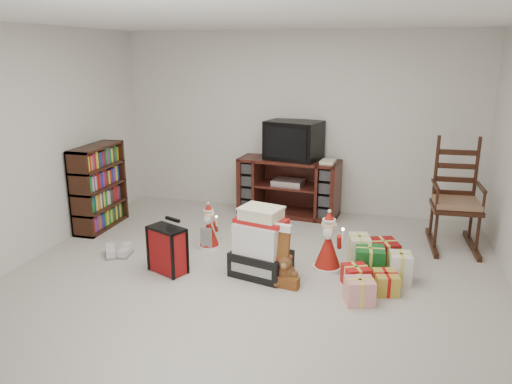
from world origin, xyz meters
TOP-DOWN VIEW (x-y plane):
  - room at (0.00, 0.00)m, footprint 5.01×5.01m
  - tv_stand at (-0.06, 2.22)m, footprint 1.42×0.63m
  - bookshelf at (-2.32, 1.08)m, footprint 0.29×0.88m
  - rocking_chair at (2.04, 1.60)m, footprint 0.58×0.90m
  - gift_pile at (0.06, 0.20)m, footprint 0.65×0.54m
  - red_suitcase at (-0.89, 0.01)m, footprint 0.43×0.34m
  - stocking at (0.26, 0.05)m, footprint 0.31×0.18m
  - teddy_bear at (0.34, 0.06)m, footprint 0.21×0.19m
  - santa_figurine at (0.70, 0.51)m, footprint 0.31×0.30m
  - mrs_claus_figurine at (-0.71, 0.76)m, footprint 0.26×0.25m
  - sneaker_pair at (-1.62, 0.26)m, footprint 0.35×0.27m
  - gift_cluster at (1.19, 0.38)m, footprint 0.77×1.12m
  - crt_television at (-0.01, 2.26)m, footprint 0.82×0.68m

SIDE VIEW (x-z plane):
  - sneaker_pair at x=-1.62m, z-range 0.00..0.09m
  - gift_cluster at x=1.19m, z-range 0.00..0.26m
  - teddy_bear at x=0.34m, z-range -0.02..0.30m
  - mrs_claus_figurine at x=-0.71m, z-range -0.06..0.48m
  - santa_figurine at x=0.70m, z-range -0.07..0.57m
  - red_suitcase at x=-0.89m, z-range -0.04..0.54m
  - gift_pile at x=0.06m, z-range -0.04..0.67m
  - stocking at x=0.26m, z-range 0.00..0.63m
  - tv_stand at x=-0.06m, z-range 0.00..0.79m
  - rocking_chair at x=2.04m, z-range -0.21..1.12m
  - bookshelf at x=-2.32m, z-range -0.02..1.06m
  - crt_television at x=-0.01m, z-range 0.79..1.31m
  - room at x=0.00m, z-range -0.01..2.51m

